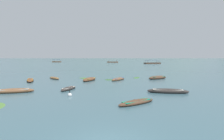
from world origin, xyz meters
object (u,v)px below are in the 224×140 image
at_px(rowboat_5, 158,78).
at_px(mooring_buoy, 70,95).
at_px(rowboat_8, 168,91).
at_px(ferry_2, 152,63).
at_px(ferry_0, 57,62).
at_px(rowboat_3, 30,80).
at_px(rowboat_6, 137,102).
at_px(rowboat_0, 89,79).
at_px(rowboat_2, 14,91).
at_px(rowboat_9, 118,79).
at_px(rowboat_1, 54,78).
at_px(ferry_1, 113,62).
at_px(rowboat_4, 69,89).

bearing_deg(rowboat_5, mooring_buoy, -133.86).
xyz_separation_m(rowboat_8, ferry_2, (25.42, 94.50, 0.26)).
bearing_deg(rowboat_5, ferry_0, 110.99).
xyz_separation_m(rowboat_3, rowboat_6, (14.68, -15.63, -0.04)).
distance_m(rowboat_0, rowboat_6, 16.79).
distance_m(rowboat_2, rowboat_9, 16.55).
bearing_deg(rowboat_0, rowboat_1, 156.52).
bearing_deg(rowboat_9, ferry_0, 107.72).
height_order(rowboat_1, rowboat_3, rowboat_3).
distance_m(rowboat_3, rowboat_5, 22.25).
bearing_deg(ferry_1, ferry_0, 164.94).
bearing_deg(rowboat_8, rowboat_9, 110.70).
relative_size(rowboat_2, mooring_buoy, 5.28).
bearing_deg(rowboat_0, rowboat_6, -72.85).
height_order(rowboat_5, rowboat_9, rowboat_5).
relative_size(rowboat_5, ferry_2, 0.39).
bearing_deg(ferry_2, ferry_1, 127.49).
xyz_separation_m(rowboat_4, rowboat_9, (6.98, 8.96, 0.03)).
xyz_separation_m(rowboat_0, rowboat_3, (-9.73, -0.41, -0.03)).
bearing_deg(rowboat_3, rowboat_0, 2.44).
xyz_separation_m(rowboat_8, ferry_1, (2.10, 124.91, 0.26)).
xyz_separation_m(rowboat_0, rowboat_8, (9.38, -11.49, -0.02)).
bearing_deg(ferry_0, rowboat_8, -72.02).
height_order(rowboat_2, mooring_buoy, mooring_buoy).
bearing_deg(rowboat_2, rowboat_4, 14.57).
distance_m(rowboat_1, ferry_0, 126.38).
bearing_deg(rowboat_3, rowboat_2, -79.27).
height_order(rowboat_0, mooring_buoy, mooring_buoy).
bearing_deg(rowboat_1, rowboat_2, -95.33).
distance_m(rowboat_8, ferry_0, 144.53).
distance_m(rowboat_4, rowboat_6, 10.10).
relative_size(rowboat_0, rowboat_5, 0.98).
relative_size(ferry_0, ferry_2, 0.68).
height_order(rowboat_2, rowboat_4, rowboat_2).
distance_m(rowboat_0, ferry_1, 114.00).
bearing_deg(rowboat_4, mooring_buoy, -78.32).
distance_m(rowboat_2, rowboat_4, 6.03).
height_order(rowboat_6, rowboat_9, rowboat_9).
relative_size(rowboat_1, ferry_0, 0.47).
distance_m(rowboat_2, ferry_2, 102.56).
bearing_deg(rowboat_3, rowboat_6, -46.80).
distance_m(rowboat_4, ferry_1, 122.90).
bearing_deg(rowboat_5, ferry_1, 90.48).
bearing_deg(rowboat_6, ferry_0, 105.80).
distance_m(rowboat_5, ferry_2, 84.28).
relative_size(rowboat_2, ferry_1, 0.51).
height_order(rowboat_1, ferry_0, ferry_0).
distance_m(rowboat_1, rowboat_3, 4.52).
bearing_deg(rowboat_3, rowboat_1, 46.87).
xyz_separation_m(rowboat_8, rowboat_9, (-4.42, 11.71, -0.01)).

